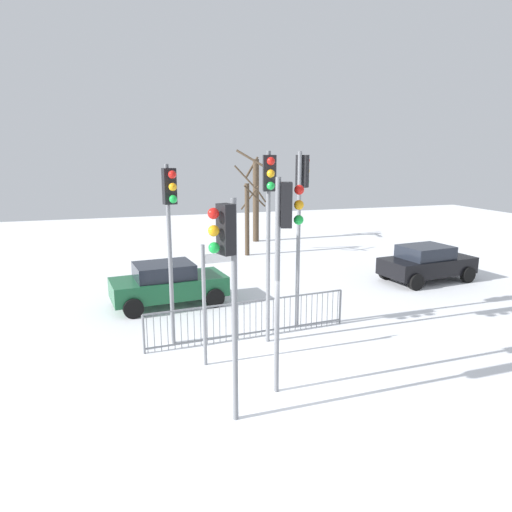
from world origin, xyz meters
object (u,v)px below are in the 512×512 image
object	(u,v)px
bare_tree_left	(256,197)
bare_tree_centre	(248,215)
traffic_light_rear_left	(227,262)
traffic_light_rear_right	(285,239)
direction_sign_post	(207,299)
car_green_trailing	(168,283)
traffic_light_mid_right	(170,216)
traffic_light_foreground_right	(269,206)
traffic_light_mid_left	(301,201)
car_black_mid	(427,263)

from	to	relation	value
bare_tree_left	bare_tree_centre	world-z (taller)	bare_tree_left
traffic_light_rear_left	bare_tree_left	bearing A→B (deg)	-37.68
traffic_light_rear_right	direction_sign_post	world-z (taller)	traffic_light_rear_right
car_green_trailing	bare_tree_centre	size ratio (longest dim) A/B	0.87
traffic_light_mid_right	traffic_light_foreground_right	distance (m)	2.54
car_green_trailing	bare_tree_left	distance (m)	12.39
traffic_light_rear_right	traffic_light_mid_left	world-z (taller)	traffic_light_mid_left
bare_tree_left	traffic_light_rear_right	bearing A→B (deg)	-105.55
traffic_light_rear_right	car_green_trailing	size ratio (longest dim) A/B	1.16
traffic_light_rear_left	bare_tree_left	distance (m)	18.98
direction_sign_post	car_green_trailing	distance (m)	5.03
traffic_light_rear_right	traffic_light_mid_right	xyz separation A→B (m)	(-1.89, 3.23, 0.14)
direction_sign_post	car_black_mid	xyz separation A→B (m)	(10.00, 4.88, -0.92)
car_green_trailing	car_black_mid	world-z (taller)	same
traffic_light_rear_right	car_black_mid	xyz separation A→B (m)	(8.72, 6.67, -2.61)
traffic_light_mid_left	car_black_mid	size ratio (longest dim) A/B	1.29
direction_sign_post	bare_tree_left	bearing A→B (deg)	61.90
traffic_light_rear_right	traffic_light_rear_left	bearing A→B (deg)	-42.48
traffic_light_rear_right	traffic_light_mid_right	bearing A→B (deg)	-131.55
direction_sign_post	bare_tree_centre	distance (m)	12.60
traffic_light_mid_left	car_green_trailing	distance (m)	5.58
traffic_light_rear_left	traffic_light_rear_right	bearing A→B (deg)	-79.33
traffic_light_foreground_right	traffic_light_rear_left	world-z (taller)	traffic_light_foreground_right
bare_tree_left	bare_tree_centre	bearing A→B (deg)	-113.13
traffic_light_rear_left	traffic_light_mid_left	bearing A→B (deg)	-55.52
car_green_trailing	traffic_light_rear_left	bearing A→B (deg)	-94.58
direction_sign_post	bare_tree_centre	bearing A→B (deg)	62.41
traffic_light_mid_left	direction_sign_post	distance (m)	4.15
bare_tree_centre	car_green_trailing	bearing A→B (deg)	-125.54
traffic_light_foreground_right	car_black_mid	size ratio (longest dim) A/B	1.29
direction_sign_post	bare_tree_left	world-z (taller)	bare_tree_left
traffic_light_rear_left	car_black_mid	world-z (taller)	traffic_light_rear_left
traffic_light_rear_right	traffic_light_mid_right	world-z (taller)	traffic_light_mid_right
traffic_light_mid_right	traffic_light_rear_left	size ratio (longest dim) A/B	1.12
traffic_light_mid_left	bare_tree_left	world-z (taller)	bare_tree_left
car_green_trailing	bare_tree_centre	xyz separation A→B (m)	(4.87, 6.82, 1.31)
bare_tree_left	bare_tree_centre	size ratio (longest dim) A/B	1.17
traffic_light_foreground_right	traffic_light_mid_left	bearing A→B (deg)	-131.67
traffic_light_mid_left	car_green_trailing	xyz separation A→B (m)	(-3.50, 3.17, -2.98)
traffic_light_mid_right	traffic_light_rear_left	world-z (taller)	traffic_light_mid_right
traffic_light_rear_left	traffic_light_mid_right	bearing A→B (deg)	-11.71
traffic_light_mid_left	car_black_mid	bearing A→B (deg)	73.02
traffic_light_mid_right	traffic_light_rear_right	bearing A→B (deg)	108.35
car_black_mid	bare_tree_left	world-z (taller)	bare_tree_left
car_green_trailing	car_black_mid	bearing A→B (deg)	-6.73
traffic_light_foreground_right	traffic_light_rear_left	bearing A→B (deg)	71.27
car_black_mid	car_green_trailing	bearing A→B (deg)	173.04
traffic_light_rear_right	traffic_light_rear_left	world-z (taller)	traffic_light_rear_right
traffic_light_mid_left	bare_tree_left	xyz separation A→B (m)	(2.92, 13.60, -1.13)
direction_sign_post	bare_tree_centre	xyz separation A→B (m)	(4.51, 11.75, 0.39)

